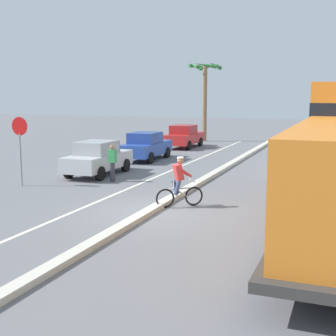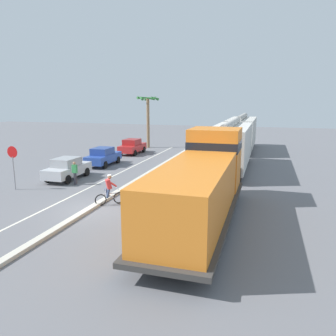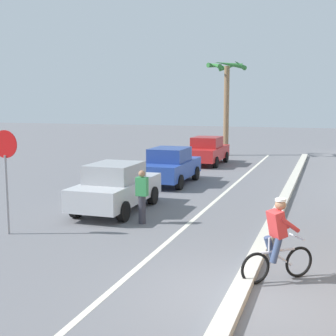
% 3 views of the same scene
% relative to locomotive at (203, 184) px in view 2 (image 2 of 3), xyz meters
% --- Properties ---
extents(ground_plane, '(120.00, 120.00, 0.00)m').
position_rel_locomotive_xyz_m(ground_plane, '(-6.03, -0.08, -1.80)').
color(ground_plane, slate).
extents(median_curb, '(0.36, 36.00, 0.16)m').
position_rel_locomotive_xyz_m(median_curb, '(-6.03, 5.92, -1.72)').
color(median_curb, beige).
rests_on(median_curb, ground).
extents(lane_stripe, '(0.14, 36.00, 0.01)m').
position_rel_locomotive_xyz_m(lane_stripe, '(-8.43, 5.92, -1.79)').
color(lane_stripe, silver).
rests_on(lane_stripe, ground).
extents(locomotive, '(3.10, 11.61, 4.20)m').
position_rel_locomotive_xyz_m(locomotive, '(0.00, 0.00, 0.00)').
color(locomotive, orange).
rests_on(locomotive, ground).
extents(hopper_car_lead, '(2.90, 10.60, 4.18)m').
position_rel_locomotive_xyz_m(hopper_car_lead, '(0.00, 12.16, 0.28)').
color(hopper_car_lead, silver).
rests_on(hopper_car_lead, ground).
extents(hopper_car_middle, '(2.90, 10.60, 4.18)m').
position_rel_locomotive_xyz_m(hopper_car_middle, '(0.00, 23.76, 0.28)').
color(hopper_car_middle, beige).
rests_on(hopper_car_middle, ground).
extents(parked_car_silver, '(1.88, 4.22, 1.62)m').
position_rel_locomotive_xyz_m(parked_car_silver, '(-11.21, 5.45, -0.98)').
color(parked_car_silver, '#B7BABF').
rests_on(parked_car_silver, ground).
extents(parked_car_blue, '(1.86, 4.21, 1.62)m').
position_rel_locomotive_xyz_m(parked_car_blue, '(-11.18, 10.99, -0.98)').
color(parked_car_blue, '#28479E').
rests_on(parked_car_blue, ground).
extents(parked_car_red, '(1.86, 4.21, 1.62)m').
position_rel_locomotive_xyz_m(parked_car_red, '(-11.22, 17.82, -0.98)').
color(parked_car_red, red).
rests_on(parked_car_red, ground).
extents(cyclist, '(1.34, 1.15, 1.71)m').
position_rel_locomotive_xyz_m(cyclist, '(-5.45, 0.85, -0.98)').
color(cyclist, black).
rests_on(cyclist, ground).
extents(stop_sign, '(0.76, 0.08, 2.88)m').
position_rel_locomotive_xyz_m(stop_sign, '(-12.84, 1.93, 0.23)').
color(stop_sign, gray).
rests_on(stop_sign, ground).
extents(palm_tree_near, '(2.62, 2.69, 6.39)m').
position_rel_locomotive_xyz_m(palm_tree_near, '(-11.23, 22.82, 2.86)').
color(palm_tree_near, '#846647').
rests_on(palm_tree_near, ground).
extents(pedestrian_by_cars, '(0.34, 0.22, 1.62)m').
position_rel_locomotive_xyz_m(pedestrian_by_cars, '(-9.77, 4.18, -0.95)').
color(pedestrian_by_cars, '#33333D').
rests_on(pedestrian_by_cars, ground).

